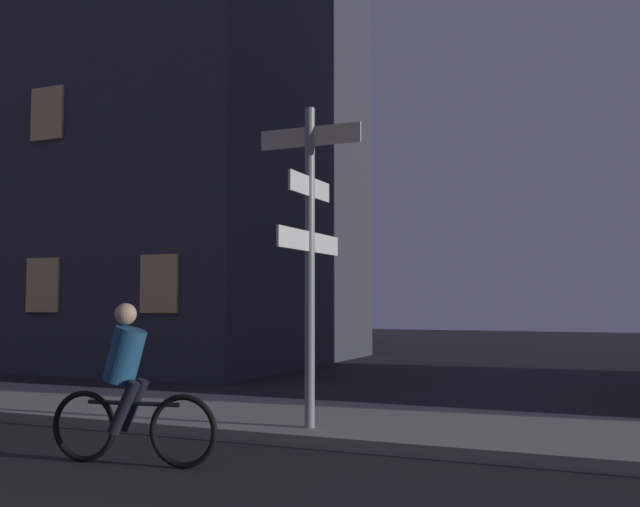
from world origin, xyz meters
name	(u,v)px	position (x,y,z in m)	size (l,w,h in m)	color
sidewalk_kerb	(266,417)	(0.00, 6.68, 0.07)	(40.00, 2.76, 0.14)	gray
signpost	(310,240)	(1.03, 5.81, 2.37)	(1.31, 1.76, 3.84)	gray
cyclist	(129,389)	(-0.10, 3.87, 0.75)	(1.81, 0.38, 1.61)	black
building_left_block	(122,43)	(-8.91, 14.72, 9.21)	(12.34, 8.98, 18.43)	#383842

